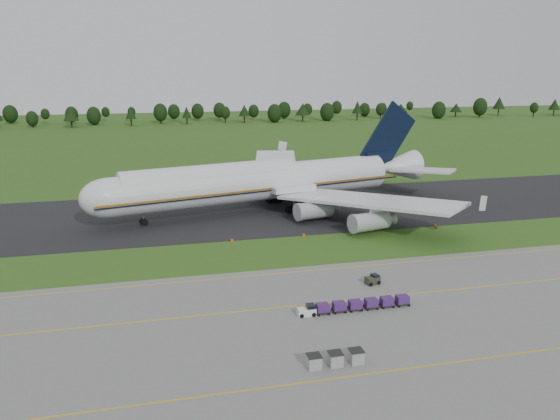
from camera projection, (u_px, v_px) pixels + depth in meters
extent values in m
plane|color=#2D5118|center=(289.00, 251.00, 95.27)|extent=(600.00, 600.00, 0.00)
cube|color=slate|center=(362.00, 345.00, 63.29)|extent=(300.00, 52.00, 0.06)
cube|color=black|center=(258.00, 211.00, 121.58)|extent=(300.00, 40.00, 0.08)
cube|color=gold|center=(329.00, 302.00, 74.57)|extent=(300.00, 0.25, 0.01)
cube|color=gold|center=(383.00, 372.00, 57.64)|extent=(300.00, 0.20, 0.01)
cube|color=gold|center=(305.00, 271.00, 85.85)|extent=(120.00, 0.20, 0.01)
cylinder|color=black|center=(33.00, 124.00, 285.42)|extent=(0.70, 0.70, 2.93)
sphere|color=black|center=(32.00, 119.00, 284.64)|extent=(6.15, 6.15, 6.15)
cylinder|color=black|center=(72.00, 124.00, 284.40)|extent=(0.70, 0.70, 3.51)
cone|color=black|center=(71.00, 115.00, 283.15)|extent=(7.80, 7.80, 6.24)
cylinder|color=black|center=(94.00, 122.00, 296.19)|extent=(0.70, 0.70, 3.25)
sphere|color=black|center=(94.00, 116.00, 295.33)|extent=(7.54, 7.54, 7.54)
cylinder|color=black|center=(131.00, 122.00, 290.80)|extent=(0.70, 0.70, 3.81)
cone|color=black|center=(131.00, 112.00, 289.44)|extent=(5.51, 5.51, 6.77)
cylinder|color=black|center=(161.00, 120.00, 303.23)|extent=(0.70, 0.70, 4.01)
sphere|color=black|center=(160.00, 112.00, 302.17)|extent=(7.65, 7.65, 7.65)
cylinder|color=black|center=(187.00, 121.00, 300.00)|extent=(0.70, 0.70, 3.45)
cone|color=black|center=(187.00, 112.00, 298.77)|extent=(5.06, 5.06, 6.14)
cylinder|color=black|center=(225.00, 119.00, 306.91)|extent=(0.70, 0.70, 3.73)
sphere|color=black|center=(225.00, 113.00, 305.92)|extent=(5.45, 5.45, 5.45)
cylinder|color=black|center=(244.00, 119.00, 309.03)|extent=(0.70, 0.70, 3.59)
cone|color=black|center=(244.00, 110.00, 307.75)|extent=(6.59, 6.59, 6.37)
cylinder|color=black|center=(275.00, 119.00, 309.69)|extent=(0.70, 0.70, 3.34)
sphere|color=black|center=(275.00, 113.00, 308.80)|extent=(8.06, 8.06, 8.06)
cylinder|color=black|center=(303.00, 118.00, 314.75)|extent=(0.70, 0.70, 3.72)
cone|color=black|center=(303.00, 109.00, 313.42)|extent=(8.68, 8.68, 6.61)
cylinder|color=black|center=(327.00, 118.00, 318.10)|extent=(0.70, 0.70, 3.33)
sphere|color=black|center=(327.00, 112.00, 317.22)|extent=(8.16, 8.16, 8.16)
cylinder|color=black|center=(357.00, 117.00, 321.01)|extent=(0.70, 0.70, 4.06)
cone|color=black|center=(357.00, 107.00, 319.56)|extent=(6.14, 6.14, 7.22)
cylinder|color=black|center=(380.00, 116.00, 331.17)|extent=(0.70, 0.70, 3.68)
sphere|color=black|center=(381.00, 109.00, 330.20)|extent=(5.86, 5.86, 5.86)
cylinder|color=black|center=(400.00, 115.00, 336.10)|extent=(0.70, 0.70, 3.12)
cone|color=black|center=(401.00, 108.00, 334.98)|extent=(8.90, 8.90, 5.54)
cylinder|color=black|center=(438.00, 116.00, 331.99)|extent=(0.70, 0.70, 3.27)
sphere|color=black|center=(439.00, 110.00, 331.13)|extent=(8.18, 8.18, 8.18)
cylinder|color=black|center=(455.00, 114.00, 342.84)|extent=(0.70, 0.70, 3.00)
cone|color=black|center=(456.00, 108.00, 341.77)|extent=(7.28, 7.28, 5.33)
cylinder|color=black|center=(480.00, 114.00, 338.44)|extent=(0.70, 0.70, 4.27)
sphere|color=black|center=(480.00, 107.00, 337.31)|extent=(8.49, 8.49, 8.49)
cylinder|color=black|center=(498.00, 112.00, 351.57)|extent=(0.70, 0.70, 4.26)
cone|color=black|center=(499.00, 103.00, 350.04)|extent=(7.68, 7.68, 7.58)
cylinder|color=black|center=(533.00, 114.00, 343.86)|extent=(0.70, 0.70, 3.66)
sphere|color=black|center=(534.00, 108.00, 342.89)|extent=(5.11, 5.11, 5.11)
cylinder|color=black|center=(554.00, 113.00, 348.96)|extent=(0.70, 0.70, 3.86)
cone|color=black|center=(555.00, 104.00, 347.59)|extent=(6.99, 6.99, 6.86)
cylinder|color=silver|center=(257.00, 183.00, 120.13)|extent=(63.86, 22.16, 7.91)
cylinder|color=silver|center=(209.00, 179.00, 114.91)|extent=(37.78, 14.48, 6.17)
sphere|color=silver|center=(108.00, 198.00, 106.40)|extent=(7.91, 7.91, 7.91)
cone|color=silver|center=(395.00, 167.00, 136.32)|extent=(13.48, 10.06, 7.52)
cube|color=orange|center=(265.00, 189.00, 116.86)|extent=(68.51, 16.01, 0.38)
cube|color=silver|center=(368.00, 200.00, 108.60)|extent=(32.09, 35.92, 0.60)
cube|color=silver|center=(275.00, 167.00, 144.90)|extent=(19.05, 38.87, 0.60)
cylinder|color=#9D9FA5|center=(314.00, 210.00, 111.93)|extent=(8.29, 5.17, 3.52)
cylinder|color=#9D9FA5|center=(370.00, 222.00, 103.76)|extent=(8.29, 5.17, 3.52)
cylinder|color=#9D9FA5|center=(258.00, 185.00, 135.88)|extent=(8.29, 5.17, 3.52)
cylinder|color=#9D9FA5|center=(258.00, 174.00, 148.62)|extent=(8.29, 5.17, 3.52)
cube|color=black|center=(388.00, 138.00, 133.24)|extent=(15.74, 4.22, 17.64)
cube|color=silver|center=(423.00, 170.00, 129.82)|extent=(14.38, 14.36, 0.49)
cube|color=silver|center=(381.00, 160.00, 144.07)|extent=(10.34, 15.47, 0.49)
cylinder|color=slate|center=(144.00, 219.00, 110.57)|extent=(0.40, 0.40, 2.42)
cylinder|color=black|center=(144.00, 222.00, 110.69)|extent=(1.62, 1.29, 1.43)
cylinder|color=slate|center=(294.00, 207.00, 120.02)|extent=(0.40, 0.40, 2.42)
cylinder|color=black|center=(294.00, 209.00, 120.15)|extent=(1.62, 1.29, 1.43)
cylinder|color=slate|center=(274.00, 198.00, 128.57)|extent=(0.40, 0.40, 2.42)
cylinder|color=black|center=(274.00, 200.00, 128.70)|extent=(1.62, 1.29, 1.43)
cube|color=silver|center=(307.00, 312.00, 70.61)|extent=(2.35, 1.26, 0.99)
cylinder|color=black|center=(302.00, 316.00, 69.90)|extent=(0.54, 0.20, 0.54)
cube|color=black|center=(322.00, 311.00, 71.14)|extent=(1.80, 1.35, 0.11)
cube|color=#3E1D5A|center=(323.00, 307.00, 71.00)|extent=(1.62, 1.26, 0.99)
cylinder|color=black|center=(319.00, 315.00, 70.43)|extent=(0.31, 0.14, 0.31)
cube|color=black|center=(339.00, 310.00, 71.65)|extent=(1.80, 1.35, 0.11)
cube|color=#3E1D5A|center=(339.00, 306.00, 71.51)|extent=(1.62, 1.26, 0.99)
cylinder|color=black|center=(335.00, 313.00, 70.93)|extent=(0.31, 0.14, 0.31)
cube|color=black|center=(355.00, 308.00, 72.15)|extent=(1.80, 1.35, 0.11)
cube|color=#3E1D5A|center=(355.00, 304.00, 72.01)|extent=(1.62, 1.26, 0.99)
cylinder|color=black|center=(352.00, 311.00, 71.44)|extent=(0.31, 0.14, 0.31)
cube|color=black|center=(371.00, 306.00, 72.66)|extent=(1.80, 1.35, 0.11)
cube|color=#3E1D5A|center=(371.00, 302.00, 72.52)|extent=(1.62, 1.26, 0.99)
cylinder|color=black|center=(368.00, 310.00, 71.94)|extent=(0.31, 0.14, 0.31)
cube|color=black|center=(387.00, 304.00, 73.16)|extent=(1.80, 1.35, 0.11)
cube|color=#3E1D5A|center=(387.00, 301.00, 73.02)|extent=(1.62, 1.26, 0.99)
cylinder|color=black|center=(383.00, 308.00, 72.45)|extent=(0.31, 0.14, 0.31)
cube|color=black|center=(402.00, 303.00, 73.66)|extent=(1.80, 1.35, 0.11)
cube|color=#3E1D5A|center=(402.00, 299.00, 73.53)|extent=(1.62, 1.26, 0.99)
cylinder|color=black|center=(399.00, 306.00, 72.95)|extent=(0.31, 0.14, 0.31)
cylinder|color=black|center=(307.00, 313.00, 70.67)|extent=(0.54, 0.20, 0.54)
cube|color=#2F3122|center=(372.00, 280.00, 80.69)|extent=(2.31, 1.70, 1.14)
cylinder|color=black|center=(369.00, 284.00, 80.02)|extent=(0.58, 0.21, 0.58)
cylinder|color=black|center=(375.00, 280.00, 81.51)|extent=(0.58, 0.21, 0.58)
cube|color=gray|center=(314.00, 362.00, 58.25)|extent=(1.43, 1.43, 1.43)
cube|color=black|center=(314.00, 356.00, 58.06)|extent=(1.52, 1.52, 0.07)
cube|color=gray|center=(335.00, 359.00, 58.79)|extent=(1.43, 1.43, 1.43)
cube|color=black|center=(335.00, 353.00, 58.59)|extent=(1.52, 1.52, 0.07)
cube|color=gray|center=(356.00, 356.00, 59.32)|extent=(1.43, 1.43, 1.43)
cube|color=black|center=(356.00, 350.00, 59.13)|extent=(1.52, 1.52, 0.07)
cube|color=#EF5A07|center=(232.00, 241.00, 99.98)|extent=(0.50, 0.12, 0.60)
cube|color=black|center=(232.00, 242.00, 100.05)|extent=(0.30, 0.30, 0.04)
cube|color=#EF5A07|center=(304.00, 235.00, 103.05)|extent=(0.50, 0.12, 0.60)
cube|color=black|center=(304.00, 237.00, 103.12)|extent=(0.30, 0.30, 0.04)
cube|color=#EF5A07|center=(372.00, 231.00, 106.11)|extent=(0.50, 0.12, 0.60)
cube|color=black|center=(372.00, 232.00, 106.18)|extent=(0.30, 0.30, 0.04)
cube|color=#EF5A07|center=(436.00, 226.00, 109.18)|extent=(0.50, 0.12, 0.60)
cube|color=black|center=(436.00, 227.00, 109.25)|extent=(0.30, 0.30, 0.04)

